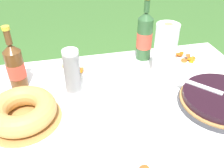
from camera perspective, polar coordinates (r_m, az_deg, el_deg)
garden_table at (r=1.07m, az=-4.66°, el=-10.70°), size 1.67×1.06×0.73m
tablecloth at (r=1.03m, az=-4.80°, el=-8.68°), size 1.68×1.07×0.10m
berry_tart at (r=1.17m, az=23.68°, el=-3.36°), size 0.36×0.36×0.06m
bundt_cake at (r=1.05m, az=-19.90°, el=-5.78°), size 0.30×0.30×0.09m
cup_stack at (r=1.12m, az=-9.10°, el=2.73°), size 0.07×0.07×0.21m
cider_bottle_green at (r=1.39m, az=7.44°, el=10.76°), size 0.08×0.08×0.35m
cider_bottle_amber at (r=1.22m, az=-21.24°, el=3.85°), size 0.08×0.08×0.30m
snack_plate_near at (r=1.31m, az=-9.05°, el=3.10°), size 0.20×0.20×0.06m
snack_plate_right at (r=1.46m, az=16.31°, el=5.58°), size 0.23×0.23×0.06m
paper_towel_roll at (r=1.25m, az=12.03°, el=7.52°), size 0.11×0.11×0.27m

